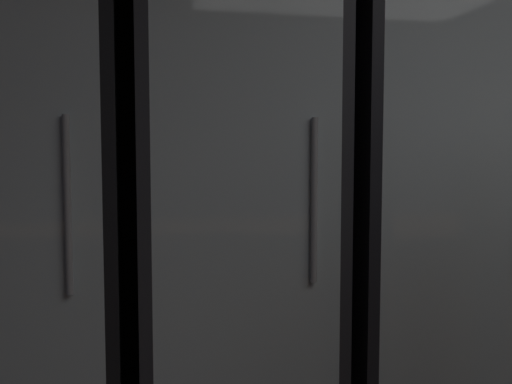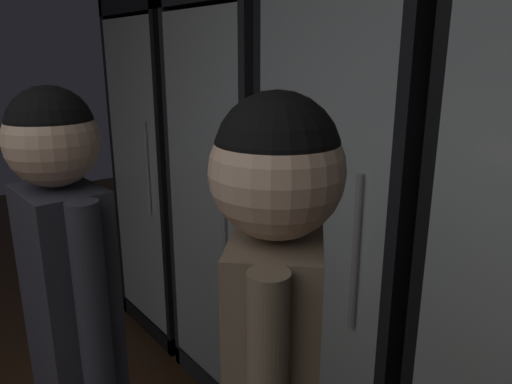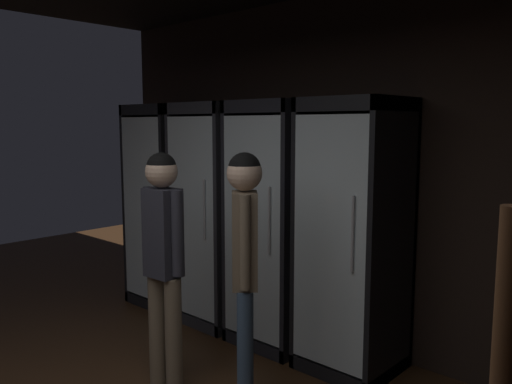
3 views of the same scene
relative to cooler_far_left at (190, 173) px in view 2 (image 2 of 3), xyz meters
name	(u,v)px [view 2 (image 2 of 3)]	position (x,y,z in m)	size (l,w,h in m)	color
cooler_far_left	(190,173)	(0.00, 0.00, 0.00)	(0.66, 0.66, 1.96)	black
cooler_left	(263,200)	(0.71, 0.00, 0.00)	(0.66, 0.66, 1.96)	#2B2B30
cooler_center	(379,243)	(1.42, 0.00, 0.00)	(0.66, 0.66, 1.96)	black
shopper_near	(75,338)	(1.37, -1.15, 0.01)	(0.35, 0.21, 1.60)	#72604C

